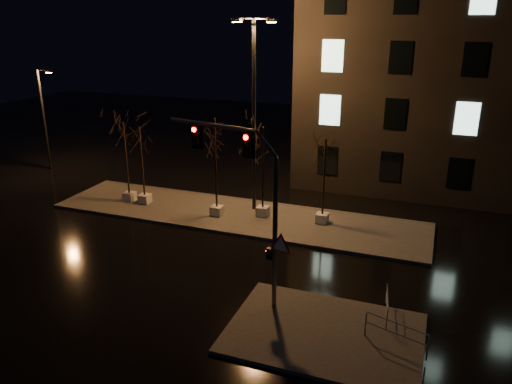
% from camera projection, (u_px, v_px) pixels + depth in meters
% --- Properties ---
extents(ground, '(90.00, 90.00, 0.00)m').
position_uv_depth(ground, '(188.00, 261.00, 23.91)').
color(ground, black).
rests_on(ground, ground).
extents(median, '(22.00, 5.00, 0.15)m').
position_uv_depth(median, '(236.00, 215.00, 29.18)').
color(median, '#423F3A').
rests_on(median, ground).
extents(sidewalk_corner, '(7.00, 5.00, 0.15)m').
position_uv_depth(sidewalk_corner, '(324.00, 333.00, 18.31)').
color(sidewalk_corner, '#423F3A').
rests_on(sidewalk_corner, ground).
extents(building, '(25.00, 12.00, 15.00)m').
position_uv_depth(building, '(502.00, 74.00, 32.69)').
color(building, black).
rests_on(building, ground).
extents(tree_0, '(1.80, 1.80, 5.12)m').
position_uv_depth(tree_0, '(125.00, 140.00, 29.97)').
color(tree_0, silver).
rests_on(tree_0, median).
extents(tree_1, '(1.80, 1.80, 4.92)m').
position_uv_depth(tree_1, '(141.00, 144.00, 29.65)').
color(tree_1, silver).
rests_on(tree_1, median).
extents(tree_2, '(1.80, 1.80, 5.83)m').
position_uv_depth(tree_2, '(215.00, 141.00, 27.54)').
color(tree_2, silver).
rests_on(tree_2, median).
extents(tree_3, '(1.80, 1.80, 5.35)m').
position_uv_depth(tree_3, '(263.00, 148.00, 27.57)').
color(tree_3, silver).
rests_on(tree_3, median).
extents(tree_4, '(1.80, 1.80, 4.91)m').
position_uv_depth(tree_4, '(325.00, 158.00, 26.68)').
color(tree_4, silver).
rests_on(tree_4, median).
extents(traffic_signal_mast, '(5.65, 1.41, 7.06)m').
position_uv_depth(traffic_signal_mast, '(250.00, 191.00, 18.96)').
color(traffic_signal_mast, '#525459').
rests_on(traffic_signal_mast, sidewalk_corner).
extents(streetlight_main, '(2.72, 0.81, 10.88)m').
position_uv_depth(streetlight_main, '(254.00, 104.00, 27.88)').
color(streetlight_main, black).
rests_on(streetlight_main, median).
extents(streetlight_far, '(1.47, 0.35, 7.50)m').
position_uv_depth(streetlight_far, '(45.00, 115.00, 36.95)').
color(streetlight_far, black).
rests_on(streetlight_far, ground).
extents(guard_rail_a, '(2.21, 0.75, 1.00)m').
position_uv_depth(guard_rail_a, '(396.00, 331.00, 17.20)').
color(guard_rail_a, '#525459').
rests_on(guard_rail_a, sidewalk_corner).
extents(guard_rail_b, '(0.28, 1.86, 0.88)m').
position_uv_depth(guard_rail_b, '(387.00, 303.00, 19.08)').
color(guard_rail_b, '#525459').
rests_on(guard_rail_b, sidewalk_corner).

